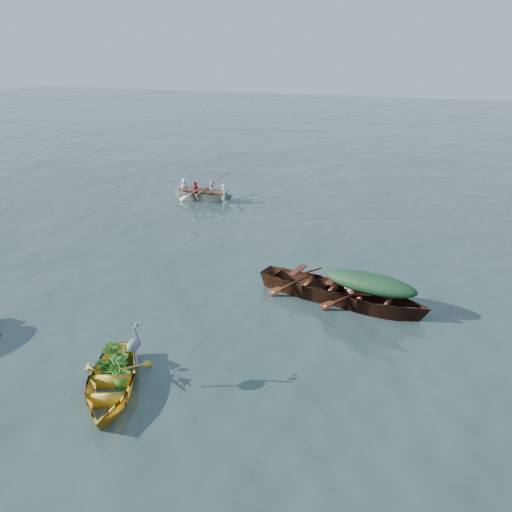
{
  "coord_description": "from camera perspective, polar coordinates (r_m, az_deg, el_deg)",
  "views": [
    {
      "loc": [
        5.28,
        -9.7,
        6.53
      ],
      "look_at": [
        -0.05,
        3.81,
        0.5
      ],
      "focal_mm": 35.0,
      "sensor_mm": 36.0,
      "label": 1
    }
  ],
  "objects": [
    {
      "name": "green_tarp_cover",
      "position": [
        13.6,
        12.95,
        -3.01
      ],
      "size": [
        2.59,
        1.15,
        0.52
      ],
      "primitive_type": "ellipsoid",
      "rotation": [
        0.0,
        0.0,
        1.42
      ],
      "color": "#1A3F22",
      "rests_on": "green_tarp_boat"
    },
    {
      "name": "open_wooden_boat",
      "position": [
        14.42,
        6.71,
        -4.55
      ],
      "size": [
        4.83,
        2.26,
        1.1
      ],
      "primitive_type": "imported",
      "rotation": [
        0.0,
        0.0,
        1.39
      ],
      "color": "#4F2413",
      "rests_on": "ground"
    },
    {
      "name": "heron",
      "position": [
        10.46,
        -13.7,
        -10.58
      ],
      "size": [
        0.43,
        0.48,
        0.92
      ],
      "primitive_type": null,
      "rotation": [
        0.0,
        0.0,
        0.45
      ],
      "color": "gray",
      "rests_on": "yellow_dinghy"
    },
    {
      "name": "rowers",
      "position": [
        23.37,
        -6.01,
        8.37
      ],
      "size": [
        2.85,
        1.12,
        0.76
      ],
      "primitive_type": "imported",
      "rotation": [
        0.0,
        0.0,
        1.58
      ],
      "color": "white",
      "rests_on": "rowed_boat"
    },
    {
      "name": "rowed_boat",
      "position": [
        23.59,
        -5.93,
        6.35
      ],
      "size": [
        4.07,
        1.26,
        0.95
      ],
      "primitive_type": "imported",
      "rotation": [
        0.0,
        0.0,
        1.58
      ],
      "color": "silver",
      "rests_on": "ground"
    },
    {
      "name": "oars",
      "position": [
        23.45,
        -5.98,
        7.54
      ],
      "size": [
        0.63,
        2.61,
        0.06
      ],
      "primitive_type": null,
      "rotation": [
        0.0,
        0.0,
        1.58
      ],
      "color": "brown",
      "rests_on": "rowed_boat"
    },
    {
      "name": "ground",
      "position": [
        12.83,
        -6.1,
        -8.19
      ],
      "size": [
        140.0,
        140.0,
        0.0
      ],
      "primitive_type": "plane",
      "color": "#2F433F",
      "rests_on": "ground"
    },
    {
      "name": "green_tarp_boat",
      "position": [
        13.95,
        12.66,
        -5.96
      ],
      "size": [
        4.71,
        2.09,
        1.07
      ],
      "primitive_type": "imported",
      "rotation": [
        0.0,
        0.0,
        1.42
      ],
      "color": "#431A0F",
      "rests_on": "ground"
    },
    {
      "name": "thwart_benches",
      "position": [
        14.17,
        6.81,
        -2.5
      ],
      "size": [
        2.44,
        1.27,
        0.04
      ],
      "primitive_type": null,
      "rotation": [
        0.0,
        0.0,
        1.39
      ],
      "color": "#44180F",
      "rests_on": "open_wooden_boat"
    },
    {
      "name": "yellow_dinghy",
      "position": [
        11.05,
        -16.2,
        -14.73
      ],
      "size": [
        2.8,
        3.68,
        0.93
      ],
      "primitive_type": "imported",
      "rotation": [
        0.0,
        0.0,
        0.45
      ],
      "color": "gold",
      "rests_on": "ground"
    },
    {
      "name": "dinghy_weeds",
      "position": [
        11.06,
        -15.96,
        -9.85
      ],
      "size": [
        1.02,
        1.12,
        0.6
      ],
      "primitive_type": "imported",
      "rotation": [
        0.0,
        0.0,
        0.45
      ],
      "color": "#2B731E",
      "rests_on": "yellow_dinghy"
    }
  ]
}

